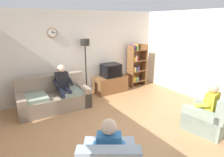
{
  "coord_description": "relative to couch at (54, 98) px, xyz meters",
  "views": [
    {
      "loc": [
        -2.49,
        -3.17,
        2.39
      ],
      "look_at": [
        0.1,
        0.96,
        0.93
      ],
      "focal_mm": 31.15,
      "sensor_mm": 36.0,
      "label": 1
    }
  ],
  "objects": [
    {
      "name": "armchair_near_bookshelf",
      "position": [
        2.61,
        -2.96,
        -0.02
      ],
      "size": [
        0.94,
        1.0,
        0.9
      ],
      "color": "gray",
      "rests_on": "ground_plane"
    },
    {
      "name": "person_in_left_armchair",
      "position": [
        -0.05,
        -3.04,
        0.29
      ],
      "size": [
        0.61,
        0.64,
        1.12
      ],
      "color": "#3372B2",
      "rests_on": "ground_plane"
    },
    {
      "name": "ground_plane",
      "position": [
        1.2,
        -1.94,
        -0.31
      ],
      "size": [
        12.0,
        12.0,
        0.0
      ],
      "primitive_type": "plane",
      "color": "#B27F51"
    },
    {
      "name": "bookshelf",
      "position": [
        3.19,
        0.38,
        0.49
      ],
      "size": [
        0.68,
        0.36,
        1.58
      ],
      "color": "brown",
      "rests_on": "ground_plane"
    },
    {
      "name": "right_wall",
      "position": [
        4.06,
        -1.94,
        1.04
      ],
      "size": [
        0.12,
        5.8,
        2.7
      ],
      "primitive_type": "cube",
      "color": "silver",
      "rests_on": "ground_plane"
    },
    {
      "name": "back_wall_assembly",
      "position": [
        1.2,
        0.72,
        1.04
      ],
      "size": [
        6.2,
        0.17,
        2.7
      ],
      "color": "silver",
      "rests_on": "ground_plane"
    },
    {
      "name": "tv",
      "position": [
        2.05,
        0.29,
        0.46
      ],
      "size": [
        0.6,
        0.49,
        0.44
      ],
      "color": "black",
      "rests_on": "tv_stand"
    },
    {
      "name": "person_in_right_armchair",
      "position": [
        2.6,
        -2.87,
        0.29
      ],
      "size": [
        0.56,
        0.58,
        1.12
      ],
      "color": "yellow",
      "rests_on": "ground_plane"
    },
    {
      "name": "tv_stand",
      "position": [
        2.05,
        0.31,
        -0.04
      ],
      "size": [
        1.1,
        0.56,
        0.55
      ],
      "color": "brown",
      "rests_on": "ground_plane"
    },
    {
      "name": "couch",
      "position": [
        0.0,
        0.0,
        0.0
      ],
      "size": [
        1.93,
        0.95,
        0.9
      ],
      "color": "gray",
      "rests_on": "ground_plane"
    },
    {
      "name": "floor_lamp",
      "position": [
        1.19,
        0.41,
        1.14
      ],
      "size": [
        0.28,
        0.28,
        1.85
      ],
      "color": "black",
      "rests_on": "ground_plane"
    },
    {
      "name": "person_on_couch",
      "position": [
        0.26,
        -0.11,
        0.39
      ],
      "size": [
        0.52,
        0.55,
        1.24
      ],
      "color": "black",
      "rests_on": "ground_plane"
    }
  ]
}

